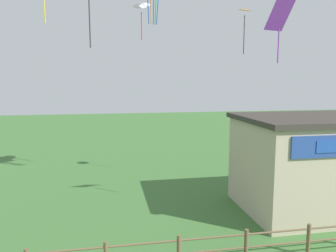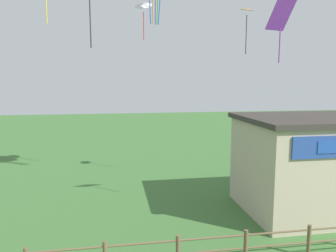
{
  "view_description": "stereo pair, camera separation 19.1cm",
  "coord_description": "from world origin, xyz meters",
  "px_view_note": "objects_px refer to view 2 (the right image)",
  "views": [
    {
      "loc": [
        -2.22,
        -3.87,
        6.31
      ],
      "look_at": [
        0.0,
        8.17,
        4.61
      ],
      "focal_mm": 35.0,
      "sensor_mm": 36.0,
      "label": 1
    },
    {
      "loc": [
        -2.03,
        -3.91,
        6.31
      ],
      "look_at": [
        0.0,
        8.17,
        4.61
      ],
      "focal_mm": 35.0,
      "sensor_mm": 36.0,
      "label": 2
    }
  ],
  "objects_px": {
    "kite_white_delta": "(143,6)",
    "seaside_building": "(331,163)",
    "kite_purple_streamer": "(281,18)",
    "kite_orange_delta": "(247,13)"
  },
  "relations": [
    {
      "from": "kite_white_delta",
      "to": "kite_purple_streamer",
      "type": "distance_m",
      "value": 9.2
    },
    {
      "from": "seaside_building",
      "to": "kite_purple_streamer",
      "type": "height_order",
      "value": "kite_purple_streamer"
    },
    {
      "from": "kite_purple_streamer",
      "to": "kite_orange_delta",
      "type": "xyz_separation_m",
      "value": [
        0.57,
        4.94,
        1.18
      ]
    },
    {
      "from": "seaside_building",
      "to": "kite_purple_streamer",
      "type": "bearing_deg",
      "value": -163.93
    },
    {
      "from": "kite_white_delta",
      "to": "kite_orange_delta",
      "type": "xyz_separation_m",
      "value": [
        5.55,
        -2.55,
        -0.73
      ]
    },
    {
      "from": "kite_white_delta",
      "to": "kite_orange_delta",
      "type": "height_order",
      "value": "kite_white_delta"
    },
    {
      "from": "kite_white_delta",
      "to": "kite_orange_delta",
      "type": "relative_size",
      "value": 0.93
    },
    {
      "from": "seaside_building",
      "to": "kite_orange_delta",
      "type": "height_order",
      "value": "kite_orange_delta"
    },
    {
      "from": "kite_orange_delta",
      "to": "seaside_building",
      "type": "bearing_deg",
      "value": -52.71
    },
    {
      "from": "kite_white_delta",
      "to": "seaside_building",
      "type": "bearing_deg",
      "value": -37.17
    }
  ]
}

